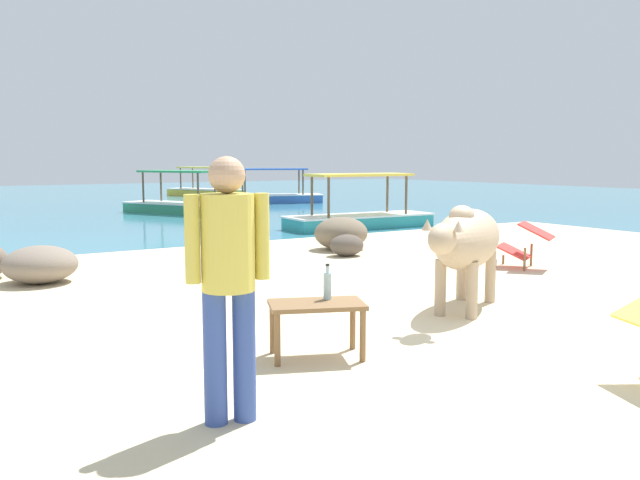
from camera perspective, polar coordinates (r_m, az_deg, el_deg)
sand_beach at (r=6.69m, az=13.04°, el=-7.23°), size 18.00×14.00×0.04m
water_surface at (r=26.99m, az=-22.42°, el=2.96°), size 60.00×36.00×0.03m
cow at (r=7.17m, az=12.50°, el=-0.03°), size 1.92×1.40×1.13m
low_bench_table at (r=5.37m, az=-0.29°, el=-6.20°), size 0.87×0.70×0.45m
bottle at (r=5.44m, az=0.65°, el=-3.91°), size 0.07×0.07×0.30m
deck_chair_far at (r=10.18m, az=17.25°, el=-0.20°), size 0.84×0.93×0.68m
person_standing at (r=3.99m, az=-7.91°, el=-2.53°), size 0.50×0.32×1.62m
shore_rock_large at (r=11.79m, az=1.83°, el=0.59°), size 1.10×1.00×0.58m
shore_rock_small at (r=11.00m, az=2.32°, el=-0.45°), size 0.61×0.49×0.36m
shore_rock_flat at (r=9.32m, az=-22.97°, el=-1.95°), size 1.01×0.98×0.49m
boat_yellow at (r=29.89m, az=-9.90°, el=4.28°), size 2.58×3.82×1.29m
boat_blue at (r=24.85m, az=-4.10°, el=3.84°), size 3.85×2.30×1.29m
boat_teal at (r=15.75m, az=3.42°, el=2.04°), size 3.72×1.32×1.29m
boat_green at (r=20.48m, az=-12.04°, el=3.04°), size 2.73×3.79×1.29m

